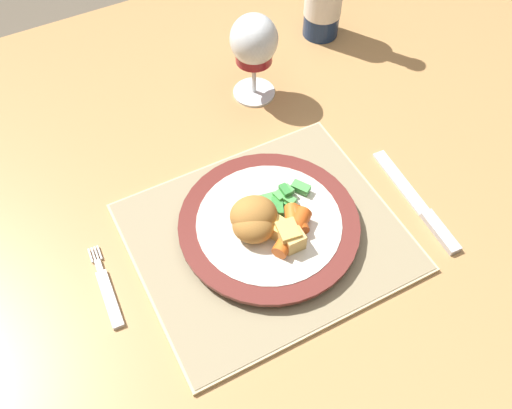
{
  "coord_description": "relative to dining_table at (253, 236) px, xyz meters",
  "views": [
    {
      "loc": [
        -0.21,
        -0.41,
        1.38
      ],
      "look_at": [
        -0.01,
        -0.02,
        0.78
      ],
      "focal_mm": 40.0,
      "sensor_mm": 36.0,
      "label": 1
    }
  ],
  "objects": [
    {
      "name": "placemat",
      "position": [
        -0.01,
        -0.05,
        0.08
      ],
      "size": [
        0.34,
        0.29,
        0.01
      ],
      "color": "#CCB789",
      "rests_on": "dining_table"
    },
    {
      "name": "fork",
      "position": [
        -0.22,
        -0.03,
        0.08
      ],
      "size": [
        0.02,
        0.12,
        0.01
      ],
      "color": "silver",
      "rests_on": "dining_table"
    },
    {
      "name": "glazed_carrots",
      "position": [
        0.02,
        -0.07,
        0.11
      ],
      "size": [
        0.07,
        0.07,
        0.02
      ],
      "color": "orange",
      "rests_on": "dinner_plate"
    },
    {
      "name": "green_beans_pile",
      "position": [
        0.03,
        -0.03,
        0.11
      ],
      "size": [
        0.07,
        0.04,
        0.02
      ],
      "color": "green",
      "rests_on": "dinner_plate"
    },
    {
      "name": "breaded_croquettes",
      "position": [
        -0.02,
        -0.05,
        0.12
      ],
      "size": [
        0.08,
        0.08,
        0.05
      ],
      "color": "#A87033",
      "rests_on": "dinner_plate"
    },
    {
      "name": "wine_glass",
      "position": [
        0.11,
        0.2,
        0.17
      ],
      "size": [
        0.07,
        0.07,
        0.14
      ],
      "color": "silver",
      "rests_on": "dining_table"
    },
    {
      "name": "table_knife",
      "position": [
        0.2,
        -0.11,
        0.08
      ],
      "size": [
        0.03,
        0.19,
        0.01
      ],
      "color": "silver",
      "rests_on": "dining_table"
    },
    {
      "name": "dinner_plate",
      "position": [
        0.0,
        -0.05,
        0.09
      ],
      "size": [
        0.24,
        0.24,
        0.02
      ],
      "color": "silver",
      "rests_on": "placemat"
    },
    {
      "name": "roast_potatoes",
      "position": [
        0.01,
        -0.08,
        0.11
      ],
      "size": [
        0.03,
        0.05,
        0.03
      ],
      "color": "#E5BC66",
      "rests_on": "dinner_plate"
    },
    {
      "name": "dining_table",
      "position": [
        0.0,
        0.0,
        0.0
      ],
      "size": [
        1.47,
        1.07,
        0.74
      ],
      "color": "#AD7F4C",
      "rests_on": "ground"
    },
    {
      "name": "ground_plane",
      "position": [
        0.0,
        0.0,
        -0.67
      ],
      "size": [
        6.0,
        6.0,
        0.0
      ],
      "primitive_type": "plane",
      "color": "brown"
    }
  ]
}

